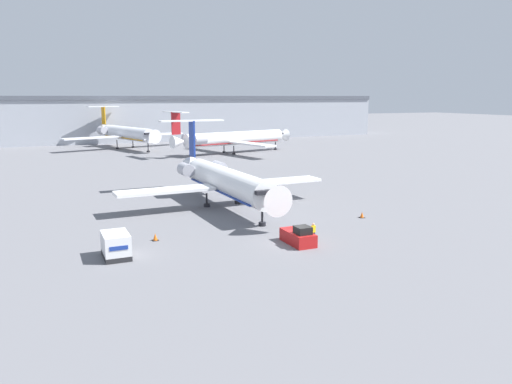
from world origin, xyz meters
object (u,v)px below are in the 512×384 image
object	(u,v)px
traffic_cone_right	(362,215)
airplane_parked_far_right	(232,138)
luggage_cart	(116,245)
airplane_parked_far_left	(126,133)
traffic_cone_left	(155,237)
pushback_tug	(298,237)
worker_near_tug	(313,231)
airplane_main	(225,180)

from	to	relation	value
traffic_cone_right	airplane_parked_far_right	distance (m)	68.24
luggage_cart	airplane_parked_far_left	xyz separation A→B (m)	(16.46, 93.07, 3.04)
traffic_cone_left	pushback_tug	bearing A→B (deg)	-28.37
traffic_cone_left	airplane_parked_far_right	bearing A→B (deg)	63.25
airplane_parked_far_left	luggage_cart	bearing A→B (deg)	-100.03
worker_near_tug	traffic_cone_right	bearing A→B (deg)	30.56
worker_near_tug	airplane_parked_far_left	distance (m)	95.57
pushback_tug	traffic_cone_left	size ratio (longest dim) A/B	5.68
traffic_cone_right	airplane_parked_far_right	size ratio (longest dim) A/B	0.02
pushback_tug	airplane_parked_far_left	xyz separation A→B (m)	(0.10, 95.80, 3.42)
airplane_main	airplane_parked_far_left	xyz separation A→B (m)	(0.78, 77.69, 0.74)
luggage_cart	airplane_parked_far_left	bearing A→B (deg)	79.97
airplane_main	luggage_cart	distance (m)	22.08
luggage_cart	traffic_cone_left	bearing A→B (deg)	41.99
airplane_parked_far_right	airplane_main	bearing A→B (deg)	-111.93
luggage_cart	traffic_cone_left	distance (m)	5.75
luggage_cart	worker_near_tug	size ratio (longest dim) A/B	1.91
luggage_cart	airplane_parked_far_left	world-z (taller)	airplane_parked_far_left
traffic_cone_right	airplane_parked_far_right	bearing A→B (deg)	81.58
traffic_cone_left	traffic_cone_right	distance (m)	23.80
pushback_tug	airplane_parked_far_left	world-z (taller)	airplane_parked_far_left
pushback_tug	luggage_cart	world-z (taller)	luggage_cart
pushback_tug	airplane_parked_far_right	xyz separation A→B (m)	(21.65, 73.56, 2.98)
airplane_main	traffic_cone_left	distance (m)	16.55
pushback_tug	traffic_cone_left	bearing A→B (deg)	151.63
airplane_main	traffic_cone_left	size ratio (longest dim) A/B	38.96
worker_near_tug	traffic_cone_left	world-z (taller)	worker_near_tug
traffic_cone_left	airplane_parked_far_left	bearing A→B (deg)	82.20
airplane_main	luggage_cart	xyz separation A→B (m)	(-15.68, -15.37, -2.30)
pushback_tug	traffic_cone_right	world-z (taller)	pushback_tug
luggage_cart	worker_near_tug	bearing A→B (deg)	-7.63
traffic_cone_left	airplane_parked_far_right	world-z (taller)	airplane_parked_far_right
traffic_cone_left	traffic_cone_right	world-z (taller)	traffic_cone_left
airplane_main	pushback_tug	world-z (taller)	airplane_main
traffic_cone_right	worker_near_tug	bearing A→B (deg)	-149.44
worker_near_tug	traffic_cone_right	xyz separation A→B (m)	(9.87, 5.83, -0.60)
traffic_cone_left	airplane_parked_far_left	size ratio (longest dim) A/B	0.02
luggage_cart	airplane_parked_far_left	distance (m)	94.56
traffic_cone_right	airplane_parked_far_left	world-z (taller)	airplane_parked_far_left
airplane_parked_far_left	airplane_main	bearing A→B (deg)	-90.57
traffic_cone_left	airplane_main	bearing A→B (deg)	45.29
worker_near_tug	airplane_parked_far_right	size ratio (longest dim) A/B	0.05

